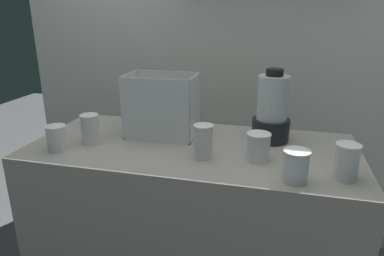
{
  "coord_description": "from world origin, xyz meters",
  "views": [
    {
      "loc": [
        0.34,
        -1.37,
        1.46
      ],
      "look_at": [
        0.0,
        0.0,
        0.98
      ],
      "focal_mm": 32.67,
      "sensor_mm": 36.0,
      "label": 1
    }
  ],
  "objects": [
    {
      "name": "juice_cup_orange_left",
      "position": [
        -0.44,
        -0.08,
        0.96
      ],
      "size": [
        0.08,
        0.08,
        0.13
      ],
      "color": "white",
      "rests_on": "counter"
    },
    {
      "name": "juice_cup_beet_middle",
      "position": [
        0.07,
        -0.11,
        0.96
      ],
      "size": [
        0.08,
        0.08,
        0.14
      ],
      "color": "white",
      "rests_on": "counter"
    },
    {
      "name": "counter",
      "position": [
        0.0,
        0.0,
        0.45
      ],
      "size": [
        1.4,
        0.64,
        0.9
      ],
      "primitive_type": "cube",
      "color": "#9E998E",
      "rests_on": "ground_plane"
    },
    {
      "name": "juice_cup_carrot_right",
      "position": [
        0.29,
        -0.08,
        0.95
      ],
      "size": [
        0.09,
        0.09,
        0.11
      ],
      "color": "white",
      "rests_on": "counter"
    },
    {
      "name": "juice_cup_carrot_far_right",
      "position": [
        0.42,
        -0.24,
        0.95
      ],
      "size": [
        0.09,
        0.09,
        0.11
      ],
      "color": "white",
      "rests_on": "counter"
    },
    {
      "name": "juice_cup_mango_rightmost",
      "position": [
        0.59,
        -0.18,
        0.96
      ],
      "size": [
        0.08,
        0.08,
        0.13
      ],
      "color": "white",
      "rests_on": "counter"
    },
    {
      "name": "carrot_display_bin",
      "position": [
        -0.17,
        0.1,
        0.99
      ],
      "size": [
        0.31,
        0.2,
        0.29
      ],
      "color": "white",
      "rests_on": "counter"
    },
    {
      "name": "back_wall_unit",
      "position": [
        0.01,
        0.77,
        1.27
      ],
      "size": [
        2.6,
        0.24,
        2.5
      ],
      "color": "silver",
      "rests_on": "ground_plane"
    },
    {
      "name": "blender_pitcher",
      "position": [
        0.32,
        0.15,
        1.03
      ],
      "size": [
        0.17,
        0.17,
        0.32
      ],
      "color": "black",
      "rests_on": "counter"
    },
    {
      "name": "juice_cup_orange_far_left",
      "position": [
        -0.53,
        -0.19,
        0.95
      ],
      "size": [
        0.08,
        0.08,
        0.11
      ],
      "color": "white",
      "rests_on": "counter"
    }
  ]
}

